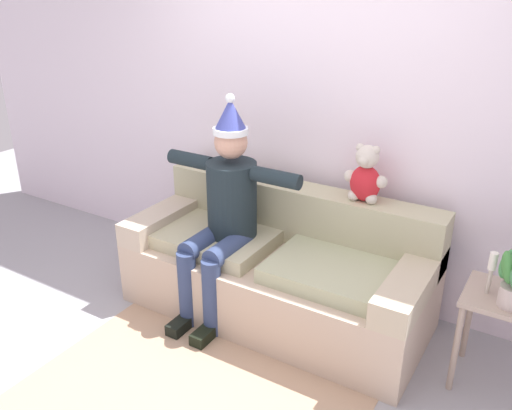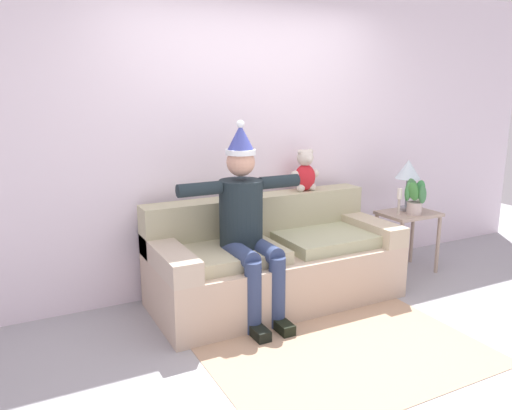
{
  "view_description": "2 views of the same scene",
  "coord_description": "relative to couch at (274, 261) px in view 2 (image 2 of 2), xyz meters",
  "views": [
    {
      "loc": [
        1.57,
        -1.84,
        2.22
      ],
      "look_at": [
        -0.11,
        0.9,
        0.83
      ],
      "focal_mm": 37.86,
      "sensor_mm": 36.0,
      "label": 1
    },
    {
      "loc": [
        -1.96,
        -2.45,
        1.74
      ],
      "look_at": [
        -0.22,
        0.92,
        0.87
      ],
      "focal_mm": 34.94,
      "sensor_mm": 36.0,
      "label": 2
    }
  ],
  "objects": [
    {
      "name": "person_seated",
      "position": [
        -0.33,
        -0.17,
        0.44
      ],
      "size": [
        1.02,
        0.77,
        1.52
      ],
      "color": "#1B262C",
      "rests_on": "ground_plane"
    },
    {
      "name": "candle_short",
      "position": [
        1.63,
        0.03,
        0.39
      ],
      "size": [
        0.04,
        0.04,
        0.2
      ],
      "color": "beige",
      "rests_on": "side_table"
    },
    {
      "name": "teddy_bear",
      "position": [
        0.47,
        0.27,
        0.69
      ],
      "size": [
        0.29,
        0.17,
        0.38
      ],
      "color": "red",
      "rests_on": "couch"
    },
    {
      "name": "area_rug",
      "position": [
        0.0,
        -1.05,
        -0.33
      ],
      "size": [
        1.86,
        1.26,
        0.01
      ],
      "primitive_type": "cube",
      "color": "tan",
      "rests_on": "ground_plane"
    },
    {
      "name": "ground_plane",
      "position": [
        0.0,
        -1.02,
        -0.34
      ],
      "size": [
        10.0,
        10.0,
        0.0
      ],
      "primitive_type": "plane",
      "color": "#9D9CA1"
    },
    {
      "name": "potted_plant",
      "position": [
        1.46,
        -0.1,
        0.44
      ],
      "size": [
        0.26,
        0.25,
        0.35
      ],
      "color": "#BFABA3",
      "rests_on": "side_table"
    },
    {
      "name": "table_lamp",
      "position": [
        1.52,
        0.07,
        0.64
      ],
      "size": [
        0.24,
        0.24,
        0.49
      ],
      "color": "gray",
      "rests_on": "side_table"
    },
    {
      "name": "side_table",
      "position": [
        1.48,
        -0.01,
        0.15
      ],
      "size": [
        0.54,
        0.4,
        0.6
      ],
      "color": "tan",
      "rests_on": "ground_plane"
    },
    {
      "name": "candle_tall",
      "position": [
        1.33,
        -0.03,
        0.42
      ],
      "size": [
        0.04,
        0.04,
        0.25
      ],
      "color": "beige",
      "rests_on": "side_table"
    },
    {
      "name": "couch",
      "position": [
        0.0,
        0.0,
        0.0
      ],
      "size": [
        2.07,
        0.89,
        0.85
      ],
      "color": "#C0A892",
      "rests_on": "ground_plane"
    },
    {
      "name": "back_wall",
      "position": [
        0.0,
        0.53,
        1.01
      ],
      "size": [
        7.0,
        0.1,
        2.7
      ],
      "primitive_type": "cube",
      "color": "silver",
      "rests_on": "ground_plane"
    }
  ]
}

